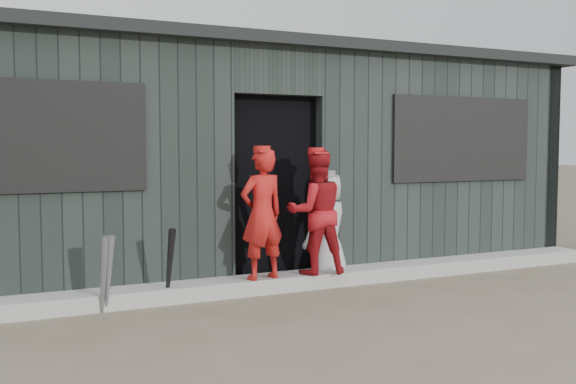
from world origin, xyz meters
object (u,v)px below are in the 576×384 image
player_red_right (316,212)px  player_grey_back (327,227)px  player_red_left (262,214)px  bat_left (109,274)px  dugout (230,161)px  bat_right (169,266)px  bat_mid (103,275)px

player_red_right → player_grey_back: bearing=-126.5°
player_red_left → bat_left: bearing=-4.7°
player_red_right → dugout: dugout is taller
bat_right → player_red_left: bearing=3.3°
player_red_right → dugout: (-0.29, 1.76, 0.50)m
player_red_right → bat_left: bearing=13.2°
bat_right → bat_left: bearing=-172.7°
bat_right → dugout: (1.27, 1.84, 0.93)m
bat_right → bat_mid: bearing=-171.9°
bat_mid → player_red_left: 1.62m
bat_left → player_red_left: (1.51, 0.13, 0.45)m
bat_left → dugout: (1.83, 1.91, 0.94)m
bat_mid → bat_right: 0.61m
player_red_left → dugout: 1.88m
bat_right → player_red_left: player_red_left is taller
player_red_left → dugout: dugout is taller
player_grey_back → dugout: size_ratio=0.14×
bat_right → player_grey_back: player_grey_back is taller
bat_mid → player_grey_back: size_ratio=0.59×
bat_left → bat_mid: size_ratio=1.00×
player_red_left → player_red_right: (0.61, 0.02, -0.01)m
bat_mid → player_red_right: size_ratio=0.55×
bat_right → player_red_left: 1.04m
bat_right → player_red_right: player_red_right is taller
bat_right → player_grey_back: bearing=10.7°
dugout → player_red_left: bearing=-100.2°
player_grey_back → dugout: bearing=-84.3°
bat_right → player_grey_back: size_ratio=0.62×
player_red_right → player_grey_back: player_red_right is taller
bat_left → bat_right: bearing=7.3°
bat_mid → bat_right: (0.61, 0.09, 0.01)m
player_red_left → player_red_right: player_red_left is taller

